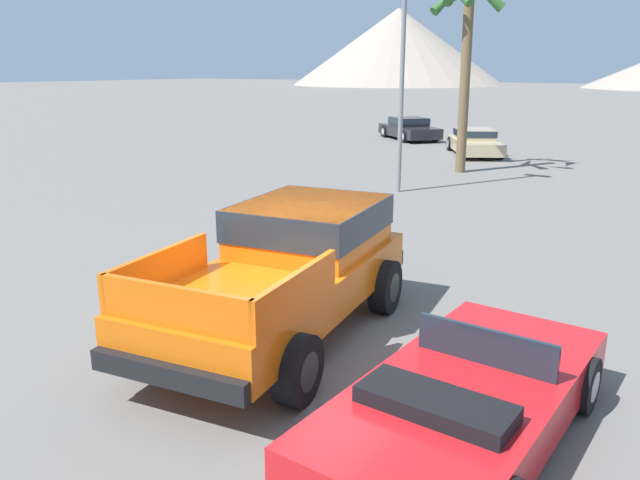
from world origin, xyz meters
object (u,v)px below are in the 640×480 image
(parked_car_tan, at_px, (474,141))
(street_lamp_post, at_px, (404,20))
(red_convertible_car, at_px, (464,402))
(parked_car_dark, at_px, (409,128))
(orange_pickup_truck, at_px, (292,261))
(palm_tree_tall, at_px, (467,19))

(parked_car_tan, relative_size, street_lamp_post, 0.55)
(red_convertible_car, xyz_separation_m, street_lamp_post, (-6.87, 11.72, 4.67))
(red_convertible_car, bearing_deg, parked_car_tan, 112.22)
(street_lamp_post, bearing_deg, parked_car_dark, 115.35)
(orange_pickup_truck, distance_m, parked_car_tan, 20.67)
(parked_car_tan, xyz_separation_m, street_lamp_post, (1.24, -9.68, 4.51))
(orange_pickup_truck, xyz_separation_m, palm_tree_tall, (-3.56, 15.05, 4.37))
(parked_car_dark, relative_size, street_lamp_post, 0.53)
(red_convertible_car, height_order, parked_car_tan, parked_car_tan)
(red_convertible_car, bearing_deg, parked_car_dark, 119.20)
(orange_pickup_truck, height_order, palm_tree_tall, palm_tree_tall)
(parked_car_tan, bearing_deg, parked_car_dark, -68.85)
(parked_car_dark, bearing_deg, street_lamp_post, 64.50)
(red_convertible_car, xyz_separation_m, parked_car_tan, (-8.11, 21.40, 0.16))
(street_lamp_post, bearing_deg, red_convertible_car, -59.64)
(parked_car_dark, bearing_deg, palm_tree_tall, 75.29)
(red_convertible_car, distance_m, palm_tree_tall, 18.41)
(parked_car_dark, distance_m, palm_tree_tall, 12.06)
(parked_car_dark, xyz_separation_m, palm_tree_tall, (6.52, -8.93, 4.81))
(palm_tree_tall, bearing_deg, parked_car_tan, 104.82)
(parked_car_tan, relative_size, parked_car_dark, 1.04)
(red_convertible_car, height_order, street_lamp_post, street_lamp_post)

